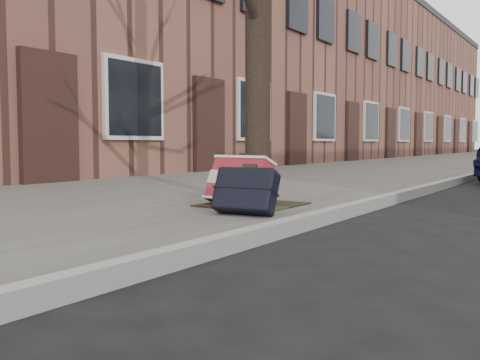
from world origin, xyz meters
The scene contains 6 objects.
ground centered at (0.00, 0.00, 0.00)m, with size 120.00×120.00×0.00m, color black.
near_sidewalk centered at (-3.70, 15.00, 0.06)m, with size 5.00×70.00×0.12m, color #66645D.
house_near centered at (-9.60, 16.00, 3.50)m, with size 6.80×40.00×7.00m, color brown.
dirt_patch centered at (-2.00, 1.20, 0.13)m, with size 0.85×0.85×0.01m, color black.
suitcase_red centered at (-2.06, 1.05, 0.36)m, with size 0.62×0.17×0.45m, color maroon.
suitcase_navy centered at (-1.68, 0.59, 0.33)m, with size 0.54×0.17×0.38m, color black.
Camera 1 is at (0.76, -3.14, 0.73)m, focal length 40.00 mm.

